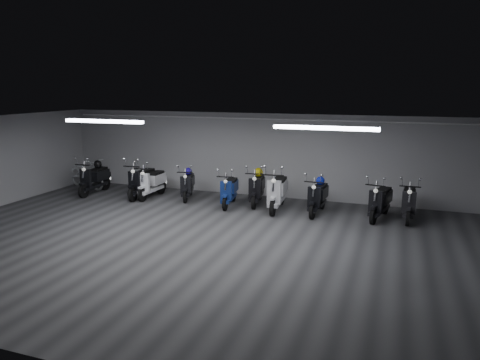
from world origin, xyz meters
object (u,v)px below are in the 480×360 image
(scooter_2, at_px, (152,178))
(scooter_5, at_px, (257,183))
(scooter_7, at_px, (318,192))
(helmet_1, at_px, (320,181))
(scooter_9, at_px, (409,197))
(scooter_6, at_px, (277,186))
(scooter_0, at_px, (94,174))
(scooter_8, at_px, (381,196))
(scooter_3, at_px, (187,181))
(scooter_4, at_px, (229,186))
(helmet_3, at_px, (98,164))
(bicycle, at_px, (86,170))
(helmet_0, at_px, (258,172))
(scooter_1, at_px, (142,176))
(helmet_2, at_px, (188,171))

(scooter_2, height_order, scooter_5, scooter_5)
(scooter_7, relative_size, helmet_1, 6.94)
(scooter_9, distance_m, helmet_1, 2.50)
(scooter_2, xyz_separation_m, scooter_6, (4.37, -0.12, 0.08))
(scooter_0, relative_size, scooter_7, 1.06)
(scooter_5, distance_m, scooter_6, 0.91)
(scooter_0, height_order, scooter_2, scooter_0)
(scooter_8, bearing_deg, scooter_3, -169.75)
(scooter_4, relative_size, scooter_6, 0.86)
(scooter_9, relative_size, helmet_1, 7.04)
(scooter_2, bearing_deg, helmet_1, 2.43)
(scooter_4, bearing_deg, scooter_8, -7.22)
(scooter_9, bearing_deg, scooter_8, -164.60)
(scooter_3, height_order, scooter_9, scooter_9)
(scooter_5, xyz_separation_m, helmet_3, (-5.75, -0.29, 0.32))
(scooter_8, bearing_deg, scooter_5, -173.06)
(bicycle, bearing_deg, scooter_4, -75.78)
(scooter_7, distance_m, helmet_1, 0.38)
(scooter_7, distance_m, bicycle, 8.61)
(scooter_7, xyz_separation_m, helmet_0, (-2.04, 0.69, 0.33))
(scooter_2, distance_m, scooter_9, 8.09)
(scooter_2, bearing_deg, scooter_1, -167.32)
(scooter_9, bearing_deg, bicycle, 179.73)
(scooter_1, relative_size, scooter_3, 1.15)
(scooter_1, distance_m, helmet_3, 1.85)
(helmet_0, distance_m, helmet_1, 2.10)
(scooter_4, relative_size, helmet_2, 7.12)
(scooter_2, xyz_separation_m, helmet_3, (-2.16, 0.05, 0.33))
(scooter_9, bearing_deg, scooter_2, -177.58)
(scooter_4, bearing_deg, scooter_9, -5.32)
(scooter_4, height_order, scooter_6, scooter_6)
(scooter_3, bearing_deg, helmet_0, -9.07)
(scooter_6, height_order, scooter_9, scooter_6)
(scooter_0, relative_size, helmet_1, 7.33)
(scooter_7, relative_size, helmet_0, 6.13)
(scooter_8, xyz_separation_m, bicycle, (-10.33, 0.52, -0.00))
(scooter_5, xyz_separation_m, helmet_2, (-2.44, 0.11, 0.21))
(scooter_3, distance_m, scooter_8, 6.12)
(scooter_2, relative_size, helmet_2, 7.40)
(bicycle, bearing_deg, scooter_3, -73.13)
(scooter_8, bearing_deg, scooter_6, -165.85)
(scooter_9, distance_m, bicycle, 11.09)
(scooter_2, height_order, scooter_6, scooter_6)
(scooter_1, xyz_separation_m, scooter_4, (3.16, -0.06, -0.07))
(scooter_4, xyz_separation_m, helmet_2, (-1.69, 0.58, 0.25))
(scooter_7, height_order, helmet_0, scooter_7)
(scooter_3, distance_m, helmet_2, 0.36)
(scooter_4, relative_size, helmet_1, 6.76)
(helmet_0, bearing_deg, scooter_2, -170.56)
(scooter_9, bearing_deg, helmet_0, 175.72)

